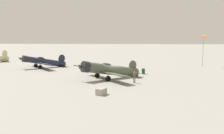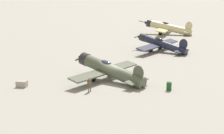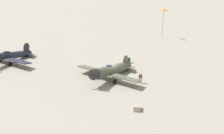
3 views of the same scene
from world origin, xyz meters
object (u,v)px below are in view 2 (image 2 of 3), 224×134
Objects in this scene: airplane_far_line at (167,27)px; equipment_crate at (22,84)px; airplane_foreground at (109,70)px; fuel_drum at (169,86)px; airplane_mid_apron at (161,44)px; ground_crew_mechanic at (89,83)px.

airplane_far_line is 44.76m from equipment_crate.
airplane_far_line reaches higher than airplane_foreground.
equipment_crate is 1.51× the size of fuel_drum.
fuel_drum is at bearing 100.78° from airplane_far_line.
airplane_mid_apron is 10.42× the size of fuel_drum.
equipment_crate is 16.89m from fuel_drum.
equipment_crate is (-10.38, -0.04, -1.05)m from airplane_foreground.
airplane_far_line is at bearing -69.31° from ground_crew_mechanic.
airplane_foreground reaches higher than equipment_crate.
airplane_far_line is (8.25, 17.04, 0.22)m from airplane_mid_apron.
airplane_far_line is 7.41× the size of equipment_crate.
airplane_foreground is 10.57× the size of fuel_drum.
airplane_foreground reaches higher than airplane_mid_apron.
airplane_foreground reaches higher than fuel_drum.
fuel_drum reaches higher than equipment_crate.
airplane_far_line is 40.38m from fuel_drum.
equipment_crate is at bearing 78.66° from airplane_far_line.
airplane_mid_apron is (12.68, 14.89, -0.08)m from airplane_foreground.
airplane_mid_apron is 18.93m from airplane_far_line.
airplane_foreground is at bearing 89.82° from airplane_far_line.
airplane_mid_apron is at bearing 70.87° from fuel_drum.
airplane_far_line reaches higher than airplane_mid_apron.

